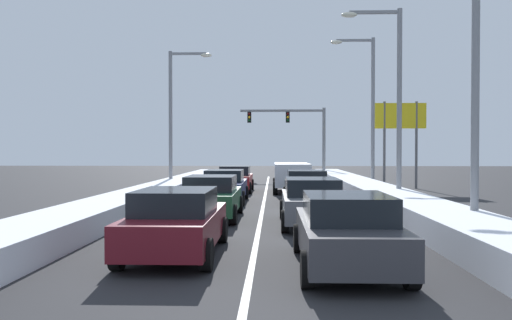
# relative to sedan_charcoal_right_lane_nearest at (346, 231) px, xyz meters

# --- Properties ---
(ground_plane) EXTENTS (120.00, 120.00, 0.00)m
(ground_plane) POSITION_rel_sedan_charcoal_right_lane_nearest_xyz_m (-1.92, 10.06, -0.76)
(ground_plane) COLOR #28282B
(lane_stripe_between_right_lane_and_center_lane) EXTENTS (0.14, 44.53, 0.01)m
(lane_stripe_between_right_lane_and_center_lane) POSITION_rel_sedan_charcoal_right_lane_nearest_xyz_m (-1.92, 14.11, -0.76)
(lane_stripe_between_right_lane_and_center_lane) COLOR silver
(lane_stripe_between_right_lane_and_center_lane) RESTS_ON ground
(snow_bank_right_shoulder) EXTENTS (2.06, 44.53, 0.72)m
(snow_bank_right_shoulder) POSITION_rel_sedan_charcoal_right_lane_nearest_xyz_m (3.38, 14.11, -0.40)
(snow_bank_right_shoulder) COLOR white
(snow_bank_right_shoulder) RESTS_ON ground
(snow_bank_left_shoulder) EXTENTS (2.03, 44.53, 0.68)m
(snow_bank_left_shoulder) POSITION_rel_sedan_charcoal_right_lane_nearest_xyz_m (-7.22, 14.11, -0.42)
(snow_bank_left_shoulder) COLOR white
(snow_bank_left_shoulder) RESTS_ON ground
(sedan_charcoal_right_lane_nearest) EXTENTS (2.00, 4.50, 1.51)m
(sedan_charcoal_right_lane_nearest) POSITION_rel_sedan_charcoal_right_lane_nearest_xyz_m (0.00, 0.00, 0.00)
(sedan_charcoal_right_lane_nearest) COLOR #38383D
(sedan_charcoal_right_lane_nearest) RESTS_ON ground
(sedan_gray_right_lane_second) EXTENTS (2.00, 4.50, 1.51)m
(sedan_gray_right_lane_second) POSITION_rel_sedan_charcoal_right_lane_nearest_xyz_m (-0.25, 5.90, 0.00)
(sedan_gray_right_lane_second) COLOR slate
(sedan_gray_right_lane_second) RESTS_ON ground
(sedan_black_right_lane_third) EXTENTS (2.00, 4.50, 1.51)m
(sedan_black_right_lane_third) POSITION_rel_sedan_charcoal_right_lane_nearest_xyz_m (0.00, 12.58, 0.00)
(sedan_black_right_lane_third) COLOR black
(sedan_black_right_lane_third) RESTS_ON ground
(suv_white_right_lane_fourth) EXTENTS (2.16, 4.90, 1.67)m
(suv_white_right_lane_fourth) POSITION_rel_sedan_charcoal_right_lane_nearest_xyz_m (-0.43, 18.73, 0.25)
(suv_white_right_lane_fourth) COLOR silver
(suv_white_right_lane_fourth) RESTS_ON ground
(sedan_maroon_center_lane_nearest) EXTENTS (2.00, 4.50, 1.51)m
(sedan_maroon_center_lane_nearest) POSITION_rel_sedan_charcoal_right_lane_nearest_xyz_m (-3.68, 1.17, 0.00)
(sedan_maroon_center_lane_nearest) COLOR maroon
(sedan_maroon_center_lane_nearest) RESTS_ON ground
(sedan_green_center_lane_second) EXTENTS (2.00, 4.50, 1.51)m
(sedan_green_center_lane_second) POSITION_rel_sedan_charcoal_right_lane_nearest_xyz_m (-3.65, 7.39, 0.00)
(sedan_green_center_lane_second) COLOR #1E5633
(sedan_green_center_lane_second) RESTS_ON ground
(sedan_navy_center_lane_third) EXTENTS (2.00, 4.50, 1.51)m
(sedan_navy_center_lane_third) POSITION_rel_sedan_charcoal_right_lane_nearest_xyz_m (-3.72, 12.93, 0.00)
(sedan_navy_center_lane_third) COLOR navy
(sedan_navy_center_lane_third) RESTS_ON ground
(sedan_red_center_lane_fourth) EXTENTS (2.00, 4.50, 1.51)m
(sedan_red_center_lane_fourth) POSITION_rel_sedan_charcoal_right_lane_nearest_xyz_m (-3.69, 19.00, 0.00)
(sedan_red_center_lane_fourth) COLOR maroon
(sedan_red_center_lane_fourth) RESTS_ON ground
(traffic_light_gantry) EXTENTS (7.54, 0.47, 6.20)m
(traffic_light_gantry) POSITION_rel_sedan_charcoal_right_lane_nearest_xyz_m (0.65, 34.33, 3.73)
(traffic_light_gantry) COLOR slate
(traffic_light_gantry) RESTS_ON ground
(street_lamp_right_near) EXTENTS (2.66, 0.36, 8.03)m
(street_lamp_right_near) POSITION_rel_sedan_charcoal_right_lane_nearest_xyz_m (3.76, 3.99, 4.05)
(street_lamp_right_near) COLOR gray
(street_lamp_right_near) RESTS_ON ground
(street_lamp_right_mid) EXTENTS (2.66, 0.36, 8.60)m
(street_lamp_right_mid) POSITION_rel_sedan_charcoal_right_lane_nearest_xyz_m (3.70, 12.08, 4.35)
(street_lamp_right_mid) COLOR gray
(street_lamp_right_mid) RESTS_ON ground
(street_lamp_right_far) EXTENTS (2.66, 0.36, 9.16)m
(street_lamp_right_far) POSITION_rel_sedan_charcoal_right_lane_nearest_xyz_m (4.15, 20.18, 4.64)
(street_lamp_right_far) COLOR gray
(street_lamp_right_far) RESTS_ON ground
(street_lamp_left_mid) EXTENTS (2.66, 0.36, 8.47)m
(street_lamp_left_mid) POSITION_rel_sedan_charcoal_right_lane_nearest_xyz_m (-7.42, 20.37, 4.28)
(street_lamp_left_mid) COLOR gray
(street_lamp_left_mid) RESTS_ON ground
(roadside_sign_right) EXTENTS (3.20, 0.16, 5.50)m
(roadside_sign_right) POSITION_rel_sedan_charcoal_right_lane_nearest_xyz_m (6.52, 21.77, 3.25)
(roadside_sign_right) COLOR #59595B
(roadside_sign_right) RESTS_ON ground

